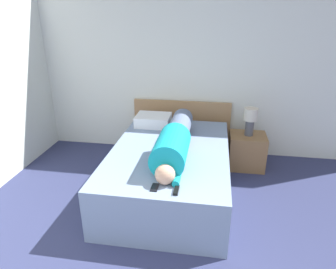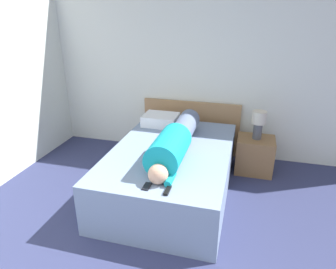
{
  "view_description": "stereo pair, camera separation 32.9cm",
  "coord_description": "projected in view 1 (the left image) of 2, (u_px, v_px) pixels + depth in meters",
  "views": [
    {
      "loc": [
        0.3,
        -0.5,
        2.09
      ],
      "look_at": [
        -0.17,
        2.5,
        0.82
      ],
      "focal_mm": 32.0,
      "sensor_mm": 36.0,
      "label": 1
    },
    {
      "loc": [
        0.63,
        -0.43,
        2.09
      ],
      "look_at": [
        -0.17,
        2.5,
        0.82
      ],
      "focal_mm": 32.0,
      "sensor_mm": 36.0,
      "label": 2
    }
  ],
  "objects": [
    {
      "name": "nightstand",
      "position": [
        247.0,
        151.0,
        4.24
      ],
      "size": [
        0.5,
        0.42,
        0.49
      ],
      "color": "brown",
      "rests_on": "ground_plane"
    },
    {
      "name": "bed",
      "position": [
        170.0,
        170.0,
        3.64
      ],
      "size": [
        1.37,
        2.07,
        0.57
      ],
      "color": "#7589A8",
      "rests_on": "ground_plane"
    },
    {
      "name": "person_lying",
      "position": [
        175.0,
        141.0,
        3.36
      ],
      "size": [
        0.35,
        1.61,
        0.35
      ],
      "color": "tan",
      "rests_on": "bed"
    },
    {
      "name": "wall_back",
      "position": [
        195.0,
        69.0,
        4.38
      ],
      "size": [
        5.83,
        0.06,
        2.6
      ],
      "color": "silver",
      "rests_on": "ground_plane"
    },
    {
      "name": "table_lamp",
      "position": [
        250.0,
        119.0,
        4.05
      ],
      "size": [
        0.19,
        0.19,
        0.39
      ],
      "color": "#4C4C51",
      "rests_on": "nightstand"
    },
    {
      "name": "cell_phone",
      "position": [
        155.0,
        187.0,
        2.76
      ],
      "size": [
        0.06,
        0.13,
        0.01
      ],
      "color": "black",
      "rests_on": "bed"
    },
    {
      "name": "pillow_near_headboard",
      "position": [
        153.0,
        120.0,
        4.24
      ],
      "size": [
        0.48,
        0.38,
        0.15
      ],
      "color": "white",
      "rests_on": "bed"
    },
    {
      "name": "headboard",
      "position": [
        181.0,
        126.0,
        4.68
      ],
      "size": [
        1.49,
        0.04,
        0.82
      ],
      "color": "#A37A51",
      "rests_on": "ground_plane"
    },
    {
      "name": "tv_remote",
      "position": [
        176.0,
        190.0,
        2.71
      ],
      "size": [
        0.04,
        0.15,
        0.02
      ],
      "color": "black",
      "rests_on": "bed"
    }
  ]
}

